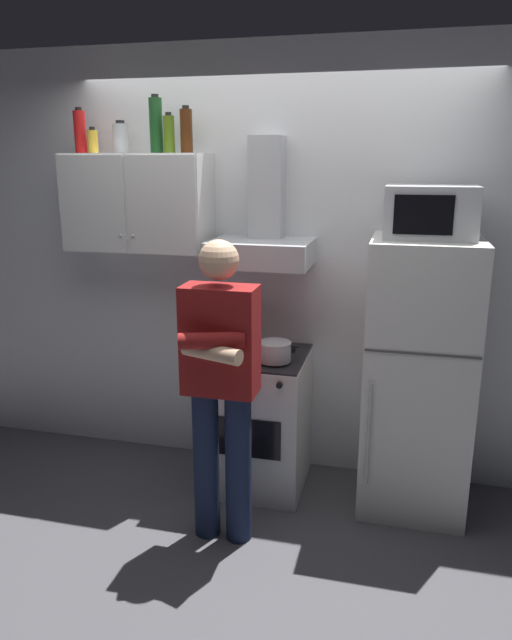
{
  "coord_description": "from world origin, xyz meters",
  "views": [
    {
      "loc": [
        0.77,
        -3.09,
        2.02
      ],
      "look_at": [
        0.0,
        0.0,
        1.15
      ],
      "focal_mm": 33.33,
      "sensor_mm": 36.0,
      "label": 1
    }
  ],
  "objects_px": {
    "microwave": "(430,212)",
    "upper_cabinet": "(138,203)",
    "refrigerator": "(418,377)",
    "person_standing": "(220,383)",
    "bottle_rum_dark": "(186,131)",
    "bottle_wine_green": "(156,125)",
    "cooking_pot": "(275,351)",
    "bottle_canister_steel": "(121,138)",
    "stove_oven": "(258,419)",
    "bottle_soda_red": "(80,132)",
    "bottle_olive_oil": "(169,134)",
    "range_hood": "(263,231)",
    "bottle_spice_jar": "(93,141)"
  },
  "relations": [
    {
      "from": "microwave",
      "to": "upper_cabinet",
      "type": "bearing_deg",
      "value": 176.52
    },
    {
      "from": "refrigerator",
      "to": "person_standing",
      "type": "relative_size",
      "value": 0.98
    },
    {
      "from": "refrigerator",
      "to": "microwave",
      "type": "xyz_separation_m",
      "value": [
        -0.0,
        0.02,
        0.94
      ]
    },
    {
      "from": "bottle_rum_dark",
      "to": "bottle_wine_green",
      "type": "relative_size",
      "value": 0.8
    },
    {
      "from": "cooking_pot",
      "to": "bottle_wine_green",
      "type": "relative_size",
      "value": 0.87
    },
    {
      "from": "microwave",
      "to": "bottle_canister_steel",
      "type": "height_order",
      "value": "bottle_canister_steel"
    },
    {
      "from": "stove_oven",
      "to": "bottle_canister_steel",
      "type": "xyz_separation_m",
      "value": [
        -0.91,
        0.16,
        1.71
      ]
    },
    {
      "from": "refrigerator",
      "to": "bottle_soda_red",
      "type": "bearing_deg",
      "value": 177.22
    },
    {
      "from": "upper_cabinet",
      "to": "bottle_soda_red",
      "type": "bearing_deg",
      "value": -176.36
    },
    {
      "from": "microwave",
      "to": "bottle_olive_oil",
      "type": "height_order",
      "value": "bottle_olive_oil"
    },
    {
      "from": "range_hood",
      "to": "bottle_wine_green",
      "type": "height_order",
      "value": "bottle_wine_green"
    },
    {
      "from": "upper_cabinet",
      "to": "bottle_soda_red",
      "type": "relative_size",
      "value": 3.34
    },
    {
      "from": "bottle_wine_green",
      "to": "bottle_spice_jar",
      "type": "distance_m",
      "value": 0.41
    },
    {
      "from": "range_hood",
      "to": "person_standing",
      "type": "bearing_deg",
      "value": -93.91
    },
    {
      "from": "stove_oven",
      "to": "bottle_olive_oil",
      "type": "relative_size",
      "value": 3.77
    },
    {
      "from": "cooking_pot",
      "to": "bottle_soda_red",
      "type": "relative_size",
      "value": 1.09
    },
    {
      "from": "microwave",
      "to": "bottle_rum_dark",
      "type": "distance_m",
      "value": 1.49
    },
    {
      "from": "upper_cabinet",
      "to": "person_standing",
      "type": "bearing_deg",
      "value": -44.26
    },
    {
      "from": "bottle_soda_red",
      "to": "refrigerator",
      "type": "bearing_deg",
      "value": -2.78
    },
    {
      "from": "person_standing",
      "to": "bottle_canister_steel",
      "type": "relative_size",
      "value": 8.47
    },
    {
      "from": "bottle_soda_red",
      "to": "bottle_spice_jar",
      "type": "bearing_deg",
      "value": -7.35
    },
    {
      "from": "upper_cabinet",
      "to": "bottle_canister_steel",
      "type": "bearing_deg",
      "value": 162.78
    },
    {
      "from": "upper_cabinet",
      "to": "bottle_wine_green",
      "type": "distance_m",
      "value": 0.48
    },
    {
      "from": "refrigerator",
      "to": "bottle_spice_jar",
      "type": "distance_m",
      "value": 2.41
    },
    {
      "from": "bottle_olive_oil",
      "to": "microwave",
      "type": "bearing_deg",
      "value": -3.64
    },
    {
      "from": "bottle_soda_red",
      "to": "bottle_wine_green",
      "type": "height_order",
      "value": "bottle_wine_green"
    },
    {
      "from": "range_hood",
      "to": "microwave",
      "type": "height_order",
      "value": "range_hood"
    },
    {
      "from": "bottle_wine_green",
      "to": "bottle_olive_oil",
      "type": "xyz_separation_m",
      "value": [
        0.09,
        -0.02,
        -0.05
      ]
    },
    {
      "from": "stove_oven",
      "to": "bottle_rum_dark",
      "type": "distance_m",
      "value": 1.81
    },
    {
      "from": "upper_cabinet",
      "to": "refrigerator",
      "type": "distance_m",
      "value": 2.0
    },
    {
      "from": "refrigerator",
      "to": "bottle_soda_red",
      "type": "height_order",
      "value": "bottle_soda_red"
    },
    {
      "from": "microwave",
      "to": "bottle_canister_steel",
      "type": "relative_size",
      "value": 2.48
    },
    {
      "from": "bottle_olive_oil",
      "to": "stove_oven",
      "type": "bearing_deg",
      "value": -11.42
    },
    {
      "from": "bottle_canister_steel",
      "to": "bottle_soda_red",
      "type": "bearing_deg",
      "value": -167.02
    },
    {
      "from": "person_standing",
      "to": "bottle_wine_green",
      "type": "distance_m",
      "value": 1.63
    },
    {
      "from": "upper_cabinet",
      "to": "bottle_olive_oil",
      "type": "height_order",
      "value": "bottle_olive_oil"
    },
    {
      "from": "stove_oven",
      "to": "bottle_olive_oil",
      "type": "height_order",
      "value": "bottle_olive_oil"
    },
    {
      "from": "microwave",
      "to": "bottle_soda_red",
      "type": "relative_size",
      "value": 1.78
    },
    {
      "from": "range_hood",
      "to": "bottle_olive_oil",
      "type": "height_order",
      "value": "bottle_olive_oil"
    },
    {
      "from": "person_standing",
      "to": "cooking_pot",
      "type": "xyz_separation_m",
      "value": [
        0.18,
        0.49,
        0.03
      ]
    },
    {
      "from": "stove_oven",
      "to": "bottle_spice_jar",
      "type": "xyz_separation_m",
      "value": [
        -1.06,
        0.09,
        1.69
      ]
    },
    {
      "from": "upper_cabinet",
      "to": "bottle_olive_oil",
      "type": "relative_size",
      "value": 3.88
    },
    {
      "from": "range_hood",
      "to": "bottle_canister_steel",
      "type": "bearing_deg",
      "value": 177.96
    },
    {
      "from": "microwave",
      "to": "cooking_pot",
      "type": "relative_size",
      "value": 1.64
    },
    {
      "from": "upper_cabinet",
      "to": "bottle_spice_jar",
      "type": "distance_m",
      "value": 0.46
    },
    {
      "from": "microwave",
      "to": "person_standing",
      "type": "bearing_deg",
      "value": -148.0
    },
    {
      "from": "upper_cabinet",
      "to": "person_standing",
      "type": "relative_size",
      "value": 0.55
    },
    {
      "from": "cooking_pot",
      "to": "bottle_soda_red",
      "type": "xyz_separation_m",
      "value": [
        -1.28,
        0.22,
        1.25
      ]
    },
    {
      "from": "stove_oven",
      "to": "range_hood",
      "type": "height_order",
      "value": "range_hood"
    },
    {
      "from": "range_hood",
      "to": "bottle_olive_oil",
      "type": "xyz_separation_m",
      "value": [
        -0.57,
        -0.01,
        0.56
      ]
    }
  ]
}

